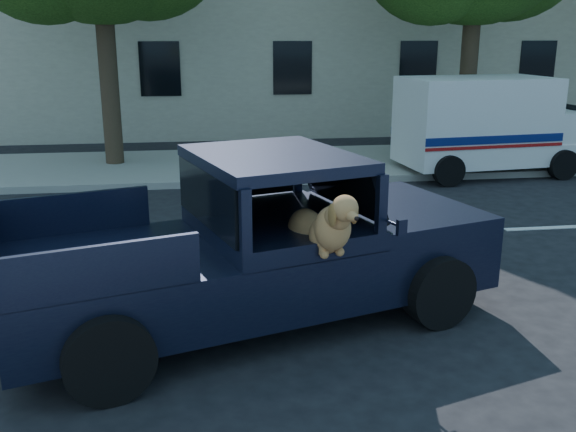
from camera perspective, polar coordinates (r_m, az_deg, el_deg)
name	(u,v)px	position (r m, az deg, el deg)	size (l,w,h in m)	color
ground	(377,329)	(7.47, 7.91, -9.95)	(120.00, 120.00, 0.00)	black
far_sidewalk	(278,164)	(16.08, -0.93, 4.62)	(60.00, 4.00, 0.15)	gray
lane_stripes	(438,233)	(11.08, 13.16, -1.45)	(21.60, 0.14, 0.01)	silver
pickup_truck	(247,268)	(7.37, -3.69, -4.59)	(5.84, 3.64, 1.96)	black
mail_truck	(485,133)	(15.80, 17.12, 7.09)	(4.31, 2.48, 2.27)	silver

